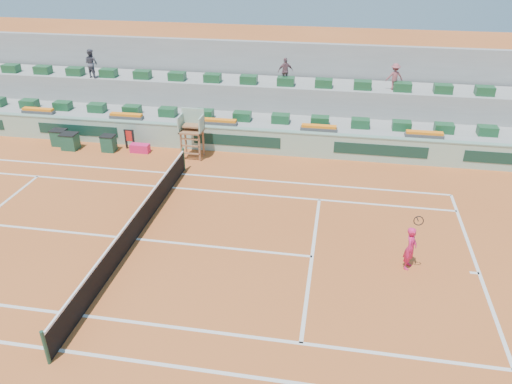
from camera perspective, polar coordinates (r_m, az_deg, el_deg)
ground at (r=18.76m, az=-13.53°, el=-5.25°), size 90.00×90.00×0.00m
seating_tier_lower at (r=27.56m, az=-5.32°, el=7.87°), size 36.00×4.00×1.20m
seating_tier_upper at (r=28.79m, az=-4.57°, el=10.27°), size 36.00×2.40×2.60m
stadium_back_wall at (r=30.03m, az=-3.88°, el=12.83°), size 36.00×0.40×4.40m
player_bag at (r=25.83m, az=-13.12°, el=4.90°), size 0.96×0.43×0.43m
spectator_left at (r=29.89m, az=-18.31°, el=13.79°), size 0.90×0.80×1.56m
spectator_mid at (r=27.21m, az=3.38°, el=13.63°), size 0.89×0.62×1.39m
spectator_right at (r=27.15m, az=15.56°, el=12.60°), size 0.96×0.67×1.35m
court_lines at (r=18.76m, az=-13.53°, el=-5.24°), size 23.89×11.09×0.01m
tennis_net at (r=18.48m, az=-13.71°, el=-3.89°), size 0.10×11.97×1.10m
advertising_hoarding at (r=25.56m, az=-6.52°, el=6.24°), size 36.00×0.34×1.26m
umpire_chair at (r=24.35m, az=-7.33°, el=7.36°), size 1.10×0.90×2.40m
seat_row_lower at (r=26.47m, az=-5.89°, el=8.87°), size 32.90×0.60×0.44m
seat_row_upper at (r=27.81m, az=-4.99°, el=12.87°), size 32.90×0.60×0.44m
flower_planters at (r=26.21m, az=-9.54°, el=8.23°), size 26.80×0.36×0.28m
drink_cooler_a at (r=26.29m, az=-16.49°, el=5.37°), size 0.69×0.59×0.84m
drink_cooler_b at (r=27.16m, az=-20.50°, el=5.45°), size 0.81×0.70×0.84m
drink_cooler_c at (r=27.87m, az=-21.55°, el=5.82°), size 0.75×0.65×0.84m
towel_rack at (r=26.23m, az=-14.28°, el=6.04°), size 0.52×0.09×1.03m
tennis_player at (r=17.18m, az=17.25°, el=-6.11°), size 0.53×0.89×2.28m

